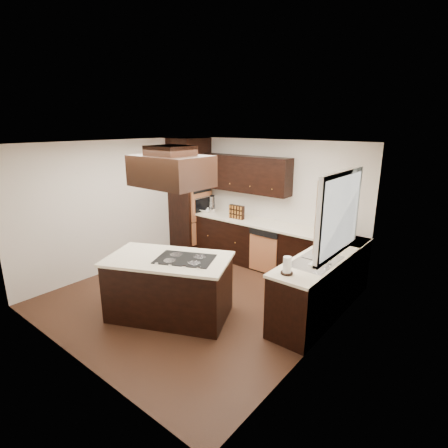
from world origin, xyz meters
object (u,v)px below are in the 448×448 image
at_px(range_hood, 171,171).
at_px(spice_rack, 237,212).
at_px(oven_column, 190,203).
at_px(island, 169,288).

bearing_deg(range_hood, spice_rack, 103.92).
relative_size(oven_column, spice_rack, 6.42).
relative_size(island, range_hood, 1.62).
height_order(island, spice_rack, spice_rack).
xyz_separation_m(oven_column, range_hood, (1.88, -2.25, 1.10)).
distance_m(oven_column, island, 3.07).
bearing_deg(range_hood, island, -101.37).
xyz_separation_m(oven_column, spice_rack, (1.32, -0.00, -0.00)).
distance_m(island, range_hood, 1.72).
bearing_deg(spice_rack, range_hood, -77.67).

